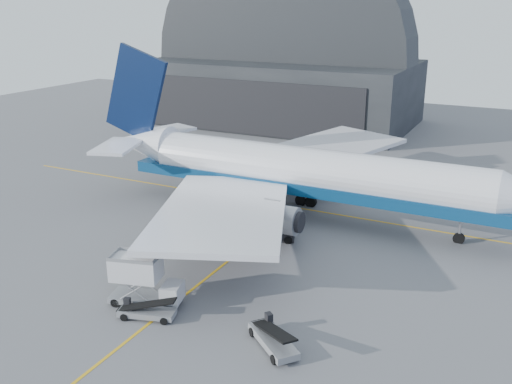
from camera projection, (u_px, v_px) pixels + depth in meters
The scene contains 9 objects.
ground at pixel (206, 278), 49.53m from camera, with size 200.00×200.00×0.00m, color #565659.
taxi_lines at pixel (269, 229), 60.27m from camera, with size 80.00×42.12×0.02m.
hangar at pixel (282, 73), 110.88m from camera, with size 50.00×28.30×28.00m.
airliner at pixel (295, 171), 62.69m from camera, with size 52.05×50.47×18.27m.
catering_truck at pixel (143, 281), 44.79m from camera, with size 6.13×3.55×3.97m.
pushback_tug at pixel (277, 233), 57.47m from camera, with size 4.21×3.19×1.73m.
belt_loader_a at pixel (146, 311), 43.21m from camera, with size 4.69×2.66×1.76m.
belt_loader_b at pixel (273, 339), 39.58m from camera, with size 4.90×4.45×2.01m.
traffic_cone at pixel (190, 243), 56.04m from camera, with size 0.39×0.39×0.56m.
Camera 1 is at (23.83, -37.91, 22.89)m, focal length 40.00 mm.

